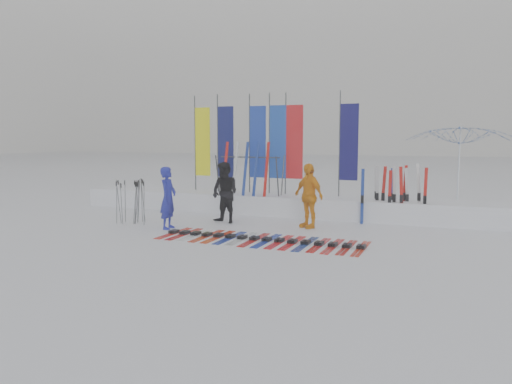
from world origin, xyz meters
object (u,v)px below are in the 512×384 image
at_px(person_black, 225,193).
at_px(ski_rack, 250,170).
at_px(person_yellow, 308,196).
at_px(tent_canopy, 460,171).
at_px(person_blue, 168,198).
at_px(ski_row, 261,239).

relative_size(person_black, ski_rack, 0.84).
relative_size(person_yellow, tent_canopy, 0.54).
bearing_deg(person_blue, person_black, -44.02).
height_order(person_blue, ski_row, person_blue).
height_order(person_black, person_yellow, person_yellow).
height_order(person_yellow, tent_canopy, tent_canopy).
xyz_separation_m(ski_row, ski_rack, (-1.84, 3.74, 1.35)).
distance_m(person_yellow, ski_row, 2.28).
distance_m(person_blue, person_yellow, 3.69).
height_order(person_blue, ski_rack, ski_rack).
xyz_separation_m(person_blue, ski_row, (2.80, -0.52, -0.78)).
relative_size(person_black, ski_row, 0.35).
distance_m(person_blue, ski_rack, 3.41).
bearing_deg(person_yellow, tent_canopy, 71.84).
bearing_deg(tent_canopy, person_black, -151.55).
xyz_separation_m(tent_canopy, ski_rack, (-6.08, -1.44, -0.04)).
xyz_separation_m(person_blue, tent_canopy, (7.05, 4.67, 0.61)).
xyz_separation_m(person_black, person_yellow, (2.37, 0.15, 0.00)).
relative_size(person_blue, person_yellow, 0.95).
bearing_deg(tent_canopy, ski_rack, -166.64).
distance_m(tent_canopy, ski_rack, 6.25).
distance_m(person_blue, tent_canopy, 8.48).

